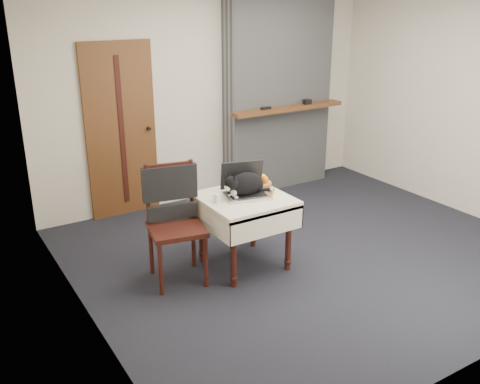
{
  "coord_description": "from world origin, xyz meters",
  "views": [
    {
      "loc": [
        -3.18,
        -3.8,
        2.46
      ],
      "look_at": [
        -0.79,
        0.06,
        0.78
      ],
      "focal_mm": 40.0,
      "sensor_mm": 36.0,
      "label": 1
    }
  ],
  "objects_px": {
    "cream_jar": "(217,198)",
    "chair": "(173,206)",
    "pill_bottle": "(272,191)",
    "fruit_basket": "(260,183)",
    "side_table": "(244,208)",
    "door": "(121,131)",
    "laptop": "(245,187)",
    "cat": "(246,184)"
  },
  "relations": [
    {
      "from": "door",
      "to": "laptop",
      "type": "distance_m",
      "value": 1.9
    },
    {
      "from": "pill_bottle",
      "to": "chair",
      "type": "height_order",
      "value": "chair"
    },
    {
      "from": "fruit_basket",
      "to": "pill_bottle",
      "type": "bearing_deg",
      "value": -91.06
    },
    {
      "from": "door",
      "to": "laptop",
      "type": "xyz_separation_m",
      "value": [
        0.53,
        -1.81,
        -0.22
      ]
    },
    {
      "from": "side_table",
      "to": "chair",
      "type": "distance_m",
      "value": 0.68
    },
    {
      "from": "cream_jar",
      "to": "chair",
      "type": "bearing_deg",
      "value": 156.93
    },
    {
      "from": "laptop",
      "to": "pill_bottle",
      "type": "bearing_deg",
      "value": -21.17
    },
    {
      "from": "chair",
      "to": "fruit_basket",
      "type": "bearing_deg",
      "value": 8.03
    },
    {
      "from": "door",
      "to": "side_table",
      "type": "bearing_deg",
      "value": -75.27
    },
    {
      "from": "door",
      "to": "cat",
      "type": "height_order",
      "value": "door"
    },
    {
      "from": "laptop",
      "to": "cream_jar",
      "type": "height_order",
      "value": "laptop"
    },
    {
      "from": "side_table",
      "to": "cream_jar",
      "type": "relative_size",
      "value": 9.79
    },
    {
      "from": "door",
      "to": "side_table",
      "type": "relative_size",
      "value": 2.56
    },
    {
      "from": "pill_bottle",
      "to": "fruit_basket",
      "type": "distance_m",
      "value": 0.21
    },
    {
      "from": "side_table",
      "to": "pill_bottle",
      "type": "bearing_deg",
      "value": -19.98
    },
    {
      "from": "door",
      "to": "cream_jar",
      "type": "bearing_deg",
      "value": -83.4
    },
    {
      "from": "laptop",
      "to": "cat",
      "type": "distance_m",
      "value": 0.04
    },
    {
      "from": "side_table",
      "to": "pill_bottle",
      "type": "relative_size",
      "value": 11.54
    },
    {
      "from": "side_table",
      "to": "laptop",
      "type": "distance_m",
      "value": 0.2
    },
    {
      "from": "pill_bottle",
      "to": "chair",
      "type": "xyz_separation_m",
      "value": [
        -0.89,
        0.27,
        -0.05
      ]
    },
    {
      "from": "door",
      "to": "chair",
      "type": "relative_size",
      "value": 1.87
    },
    {
      "from": "cream_jar",
      "to": "fruit_basket",
      "type": "distance_m",
      "value": 0.54
    },
    {
      "from": "side_table",
      "to": "fruit_basket",
      "type": "distance_m",
      "value": 0.32
    },
    {
      "from": "chair",
      "to": "side_table",
      "type": "bearing_deg",
      "value": -3.83
    },
    {
      "from": "cat",
      "to": "cream_jar",
      "type": "xyz_separation_m",
      "value": [
        -0.31,
        -0.01,
        -0.07
      ]
    },
    {
      "from": "pill_bottle",
      "to": "fruit_basket",
      "type": "height_order",
      "value": "fruit_basket"
    },
    {
      "from": "fruit_basket",
      "to": "door",
      "type": "bearing_deg",
      "value": 113.05
    },
    {
      "from": "cream_jar",
      "to": "chair",
      "type": "distance_m",
      "value": 0.4
    },
    {
      "from": "door",
      "to": "cream_jar",
      "type": "height_order",
      "value": "door"
    },
    {
      "from": "cat",
      "to": "chair",
      "type": "height_order",
      "value": "chair"
    },
    {
      "from": "laptop",
      "to": "side_table",
      "type": "bearing_deg",
      "value": -112.05
    },
    {
      "from": "door",
      "to": "side_table",
      "type": "distance_m",
      "value": 1.97
    },
    {
      "from": "side_table",
      "to": "pill_bottle",
      "type": "height_order",
      "value": "pill_bottle"
    },
    {
      "from": "door",
      "to": "chair",
      "type": "xyz_separation_m",
      "value": [
        -0.16,
        -1.69,
        -0.32
      ]
    },
    {
      "from": "door",
      "to": "laptop",
      "type": "relative_size",
      "value": 4.16
    },
    {
      "from": "pill_bottle",
      "to": "fruit_basket",
      "type": "bearing_deg",
      "value": 88.94
    },
    {
      "from": "cat",
      "to": "chair",
      "type": "relative_size",
      "value": 0.5
    },
    {
      "from": "laptop",
      "to": "cat",
      "type": "relative_size",
      "value": 0.9
    },
    {
      "from": "laptop",
      "to": "door",
      "type": "bearing_deg",
      "value": 120.95
    },
    {
      "from": "door",
      "to": "laptop",
      "type": "bearing_deg",
      "value": -73.58
    },
    {
      "from": "cat",
      "to": "pill_bottle",
      "type": "xyz_separation_m",
      "value": [
        0.21,
        -0.12,
        -0.07
      ]
    },
    {
      "from": "side_table",
      "to": "laptop",
      "type": "xyz_separation_m",
      "value": [
        0.04,
        0.06,
        0.19
      ]
    }
  ]
}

